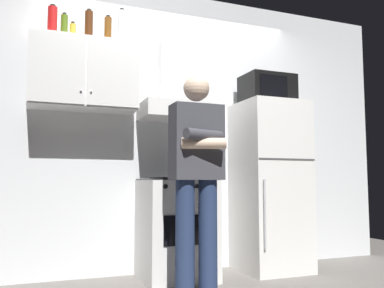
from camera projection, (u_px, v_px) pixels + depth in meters
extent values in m
plane|color=slate|center=(192.00, 286.00, 3.32)|extent=(7.00, 7.00, 0.00)
cube|color=white|center=(170.00, 129.00, 4.00)|extent=(4.80, 0.10, 2.70)
cube|color=silver|center=(84.00, 75.00, 3.53)|extent=(0.90, 0.34, 0.60)
cube|color=silver|center=(57.00, 67.00, 3.29)|extent=(0.43, 0.01, 0.58)
cube|color=silver|center=(114.00, 72.00, 3.45)|extent=(0.43, 0.01, 0.58)
sphere|color=#B2B2B7|center=(81.00, 91.00, 3.33)|extent=(0.02, 0.02, 0.02)
sphere|color=#B2B2B7|center=(91.00, 92.00, 3.35)|extent=(0.02, 0.02, 0.02)
cube|color=white|center=(176.00, 229.00, 3.58)|extent=(0.60, 0.60, 0.85)
cube|color=black|center=(176.00, 179.00, 3.62)|extent=(0.59, 0.59, 0.01)
cube|color=black|center=(189.00, 230.00, 3.30)|extent=(0.42, 0.01, 0.24)
cylinder|color=black|center=(166.00, 178.00, 3.46)|extent=(0.16, 0.16, 0.01)
cylinder|color=black|center=(195.00, 178.00, 3.55)|extent=(0.16, 0.16, 0.01)
cylinder|color=black|center=(158.00, 178.00, 3.68)|extent=(0.16, 0.16, 0.01)
cylinder|color=black|center=(186.00, 178.00, 3.78)|extent=(0.16, 0.16, 0.01)
cylinder|color=black|center=(165.00, 186.00, 3.25)|extent=(0.04, 0.02, 0.04)
cylinder|color=black|center=(181.00, 186.00, 3.30)|extent=(0.04, 0.02, 0.04)
cylinder|color=black|center=(197.00, 186.00, 3.35)|extent=(0.04, 0.02, 0.04)
cylinder|color=black|center=(212.00, 186.00, 3.39)|extent=(0.04, 0.02, 0.04)
cube|color=white|center=(174.00, 111.00, 3.75)|extent=(0.60, 0.44, 0.15)
cube|color=white|center=(169.00, 75.00, 3.91)|extent=(0.20, 0.16, 0.60)
cube|color=white|center=(270.00, 186.00, 3.95)|extent=(0.60, 0.60, 1.60)
cube|color=#4C4C4C|center=(287.00, 159.00, 3.69)|extent=(0.59, 0.01, 0.01)
cylinder|color=silver|center=(265.00, 214.00, 3.55)|extent=(0.02, 0.02, 0.60)
cube|color=black|center=(267.00, 90.00, 4.06)|extent=(0.48, 0.36, 0.28)
cube|color=black|center=(274.00, 85.00, 3.87)|extent=(0.30, 0.01, 0.20)
cylinder|color=navy|center=(185.00, 239.00, 2.97)|extent=(0.14, 0.14, 0.85)
cylinder|color=navy|center=(208.00, 238.00, 3.03)|extent=(0.14, 0.14, 0.85)
cube|color=#3F3F47|center=(196.00, 142.00, 3.07)|extent=(0.38, 0.20, 0.56)
cylinder|color=#3F3F47|center=(204.00, 135.00, 2.94)|extent=(0.33, 0.17, 0.08)
cylinder|color=beige|center=(204.00, 143.00, 2.93)|extent=(0.33, 0.17, 0.08)
sphere|color=beige|center=(196.00, 88.00, 3.10)|extent=(0.20, 0.20, 0.20)
cylinder|color=#B7BABF|center=(195.00, 171.00, 3.56)|extent=(0.17, 0.17, 0.11)
cylinder|color=black|center=(183.00, 166.00, 3.52)|extent=(0.05, 0.01, 0.01)
cylinder|color=black|center=(207.00, 166.00, 3.60)|extent=(0.05, 0.01, 0.01)
cylinder|color=brown|center=(108.00, 31.00, 3.68)|extent=(0.06, 0.06, 0.25)
cylinder|color=black|center=(108.00, 17.00, 3.69)|extent=(0.04, 0.04, 0.02)
cylinder|color=#47230F|center=(89.00, 27.00, 3.61)|extent=(0.07, 0.07, 0.28)
cylinder|color=black|center=(89.00, 10.00, 3.63)|extent=(0.04, 0.04, 0.02)
cylinder|color=#4C6B19|center=(64.00, 27.00, 3.51)|extent=(0.06, 0.06, 0.20)
cylinder|color=black|center=(65.00, 14.00, 3.52)|extent=(0.03, 0.03, 0.02)
cylinder|color=gold|center=(73.00, 32.00, 3.53)|extent=(0.05, 0.05, 0.14)
cylinder|color=black|center=(73.00, 23.00, 3.54)|extent=(0.03, 0.03, 0.02)
cylinder|color=silver|center=(122.00, 28.00, 3.68)|extent=(0.07, 0.07, 0.31)
cylinder|color=black|center=(122.00, 10.00, 3.69)|extent=(0.04, 0.04, 0.02)
cylinder|color=red|center=(52.00, 22.00, 3.45)|extent=(0.08, 0.08, 0.25)
cylinder|color=black|center=(53.00, 6.00, 3.46)|extent=(0.04, 0.04, 0.02)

